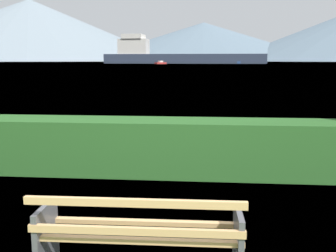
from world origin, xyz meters
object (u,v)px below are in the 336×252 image
at_px(sailboat_mid, 239,62).
at_px(tender_far, 161,63).
at_px(park_bench, 140,236).
at_px(fishing_boat_near, 125,62).
at_px(cargo_ship_large, 171,55).

height_order(sailboat_mid, tender_far, sailboat_mid).
height_order(park_bench, fishing_boat_near, fishing_boat_near).
bearing_deg(cargo_ship_large, park_bench, -85.47).
bearing_deg(park_bench, tender_far, 96.11).
bearing_deg(cargo_ship_large, tender_far, -95.96).
bearing_deg(tender_far, park_bench, -83.89).
xyz_separation_m(fishing_boat_near, tender_far, (27.09, -54.77, -0.13)).
bearing_deg(tender_far, cargo_ship_large, 84.04).
xyz_separation_m(sailboat_mid, tender_far, (-36.83, -22.04, -0.21)).
relative_size(cargo_ship_large, sailboat_mid, 9.58).
xyz_separation_m(cargo_ship_large, fishing_boat_near, (-29.85, 28.31, -3.49)).
height_order(fishing_boat_near, tender_far, fishing_boat_near).
bearing_deg(sailboat_mid, park_bench, -95.31).
xyz_separation_m(park_bench, fishing_boat_near, (-45.71, 228.60, 0.25)).
bearing_deg(sailboat_mid, fishing_boat_near, 152.88).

